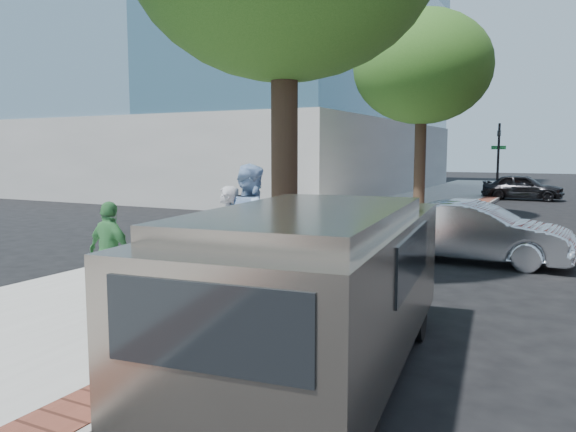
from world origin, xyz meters
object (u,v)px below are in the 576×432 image
Objects in this scene: parking_meter at (304,231)px; person_gray at (227,238)px; sedan_silver at (474,232)px; van at (322,280)px; person_officer at (252,226)px; bg_car at (523,187)px; person_green at (110,252)px.

person_gray reaches higher than parking_meter.
van reaches higher than sedan_silver.
parking_meter is 2.51m from van.
person_gray reaches higher than sedan_silver.
van is (1.27, -2.16, -0.19)m from parking_meter.
person_officer is (-1.07, 0.25, -0.02)m from parking_meter.
sedan_silver is (3.11, 4.99, -0.34)m from person_gray.
parking_meter is at bearing 162.94° from sedan_silver.
person_gray is at bearing 150.35° from sedan_silver.
bg_car is at bearing 153.50° from person_gray.
person_officer is 1.35× the size of person_green.
sedan_silver is 17.51m from bg_car.
bg_car is at bearing 3.83° from sedan_silver.
van reaches higher than parking_meter.
person_green is (-1.39, -1.78, -0.27)m from person_officer.
bg_car is (2.32, 22.20, -0.54)m from person_officer.
person_gray reaches higher than van.
van is at bearing 177.58° from person_green.
van is at bearing 178.51° from sedan_silver.
person_green is 0.29× the size of van.
parking_meter is at bearing 113.64° from van.
sedan_silver is (2.81, 4.70, -0.52)m from person_officer.
person_gray is at bearing -119.11° from person_green.
person_officer reaches higher than person_green.
bg_car is at bearing 86.81° from parking_meter.
person_gray is at bearing -178.18° from parking_meter.
sedan_silver is 1.06× the size of bg_car.
parking_meter reaches higher than bg_car.
person_green reaches higher than sedan_silver.
parking_meter is 22.49m from bg_car.
person_green is 24.27m from bg_car.
person_officer reaches higher than parking_meter.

